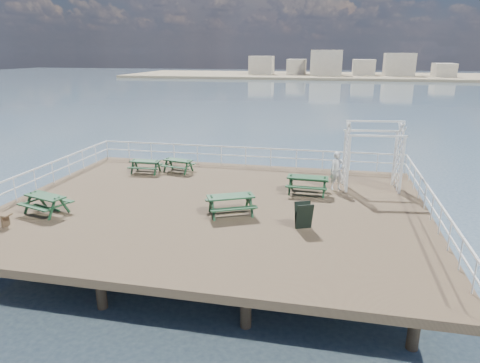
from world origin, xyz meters
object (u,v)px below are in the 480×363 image
at_px(picnic_table_e, 231,201).
at_px(trellis_arbor, 372,159).
at_px(picnic_table_b, 178,163).
at_px(picnic_table_c, 308,181).
at_px(person, 337,171).
at_px(picnic_table_d, 46,200).
at_px(picnic_table_a, 145,164).

relative_size(picnic_table_e, trellis_arbor, 0.71).
bearing_deg(picnic_table_b, picnic_table_e, -40.71).
bearing_deg(trellis_arbor, picnic_table_c, -161.34).
bearing_deg(picnic_table_b, person, 2.60).
distance_m(picnic_table_d, person, 13.02).
relative_size(picnic_table_b, person, 0.98).
bearing_deg(picnic_table_e, trellis_arbor, 13.81).
xyz_separation_m(picnic_table_b, trellis_arbor, (10.17, -0.91, 0.98)).
xyz_separation_m(picnic_table_a, trellis_arbor, (11.85, -0.34, 0.98)).
relative_size(picnic_table_e, person, 1.27).
bearing_deg(trellis_arbor, picnic_table_b, 168.14).
relative_size(picnic_table_d, picnic_table_e, 0.90).
bearing_deg(trellis_arbor, person, -169.03).
relative_size(picnic_table_a, trellis_arbor, 0.49).
height_order(picnic_table_a, trellis_arbor, trellis_arbor).
xyz_separation_m(picnic_table_b, picnic_table_c, (7.23, -2.31, 0.09)).
bearing_deg(picnic_table_c, person, 35.88).
distance_m(trellis_arbor, person, 1.78).
relative_size(picnic_table_a, picnic_table_c, 0.84).
bearing_deg(picnic_table_a, picnic_table_d, -104.37).
bearing_deg(picnic_table_c, trellis_arbor, 27.68).
height_order(trellis_arbor, person, trellis_arbor).
xyz_separation_m(picnic_table_d, picnic_table_e, (7.48, 1.44, 0.03)).
distance_m(picnic_table_a, picnic_table_b, 1.78).
bearing_deg(picnic_table_d, picnic_table_a, 94.63).
bearing_deg(picnic_table_d, picnic_table_e, 27.98).
height_order(picnic_table_b, picnic_table_c, picnic_table_c).
distance_m(picnic_table_d, trellis_arbor, 14.72).
bearing_deg(picnic_table_d, trellis_arbor, 42.22).
height_order(picnic_table_c, person, person).
bearing_deg(picnic_table_a, person, -6.68).
bearing_deg(trellis_arbor, picnic_table_a, 171.62).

